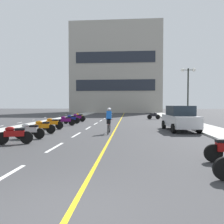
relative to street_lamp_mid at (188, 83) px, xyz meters
The scene contains 29 objects.
ground_plane 8.50m from the street_lamp_mid, 162.96° to the left, with size 140.00×140.00×0.00m, color #38383A.
curb_left 15.77m from the street_lamp_mid, 160.11° to the left, with size 2.40×72.00×0.12m, color #A8A8A3.
curb_right 6.54m from the street_lamp_mid, 89.47° to the left, with size 2.40×72.00×0.12m, color #A8A8A3.
lane_dash_0 19.56m from the street_lamp_mid, 118.57° to the right, with size 0.14×2.20×0.01m, color silver.
lane_dash_1 16.25m from the street_lamp_mid, 125.55° to the right, with size 0.14×2.20×0.01m, color silver.
lane_dash_2 13.33m from the street_lamp_mid, 136.10° to the right, with size 0.14×2.20×0.01m, color silver.
lane_dash_3 11.10m from the street_lamp_mid, 152.29° to the right, with size 0.14×2.20×0.01m, color silver.
lane_dash_4 10.04m from the street_lamp_mid, behind, with size 0.14×2.20×0.01m, color silver.
lane_dash_5 10.50m from the street_lamp_mid, 160.77° to the left, with size 0.14×2.20×0.01m, color silver.
lane_dash_6 12.32m from the street_lamp_mid, 141.84° to the left, with size 0.14×2.20×0.01m, color silver.
lane_dash_7 15.01m from the street_lamp_mid, 129.27° to the left, with size 0.14×2.20×0.01m, color silver.
lane_dash_8 18.19m from the street_lamp_mid, 121.06° to the left, with size 0.14×2.20×0.01m, color silver.
lane_dash_9 21.64m from the street_lamp_mid, 115.49° to the left, with size 0.14×2.20×0.01m, color silver.
lane_dash_10 25.26m from the street_lamp_mid, 111.53° to the left, with size 0.14×2.20×0.01m, color silver.
lane_dash_11 28.97m from the street_lamp_mid, 108.60° to the left, with size 0.14×2.20×0.01m, color silver.
centre_line_yellow 9.54m from the street_lamp_mid, 143.04° to the left, with size 0.12×66.00×0.01m, color gold.
office_building 32.51m from the street_lamp_mid, 106.30° to the left, with size 20.95×8.98×20.62m.
street_lamp_mid is the anchor object (origin of this frame).
parked_car_near 7.21m from the street_lamp_mid, 109.36° to the right, with size 2.15×4.31×1.82m.
motorcycle_2 17.06m from the street_lamp_mid, 132.96° to the right, with size 1.64×0.78×0.92m.
motorcycle_3 15.96m from the street_lamp_mid, 137.07° to the right, with size 1.70×0.60×0.92m.
motorcycle_4 14.75m from the street_lamp_mid, 143.56° to the right, with size 1.69×0.62×0.92m.
motorcycle_5 13.66m from the street_lamp_mid, 153.05° to the right, with size 1.70×0.60×0.92m.
motorcycle_6 12.48m from the street_lamp_mid, 164.96° to the right, with size 1.65×0.76×0.92m.
motorcycle_7 12.18m from the street_lamp_mid, behind, with size 1.70×0.60×0.92m.
motorcycle_8 12.15m from the street_lamp_mid, behind, with size 1.70×0.60×0.92m.
motorcycle_9 12.61m from the street_lamp_mid, 166.24° to the left, with size 1.67×0.68×0.92m.
motorcycle_10 7.60m from the street_lamp_mid, 113.35° to the left, with size 1.69×0.60×0.92m.
cyclist_rider 11.22m from the street_lamp_mid, 131.76° to the right, with size 0.42×1.77×1.71m.
Camera 1 is at (1.30, -3.44, 1.92)m, focal length 34.94 mm.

